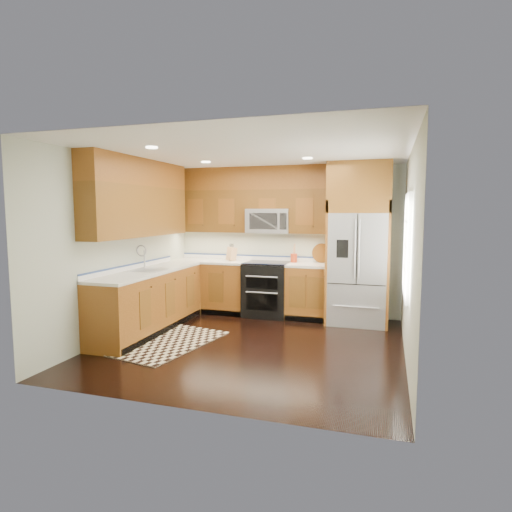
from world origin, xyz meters
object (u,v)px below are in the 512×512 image
(rug, at_px, (168,342))
(utensil_crock, at_px, (294,256))
(knife_block, at_px, (232,254))
(range, at_px, (267,289))
(refrigerator, at_px, (359,244))

(rug, relative_size, utensil_crock, 5.07)
(knife_block, bearing_deg, utensil_crock, 4.03)
(rug, bearing_deg, knife_block, 95.25)
(range, xyz_separation_m, utensil_crock, (0.44, 0.17, 0.58))
(knife_block, xyz_separation_m, utensil_crock, (1.13, 0.08, -0.01))
(utensil_crock, bearing_deg, range, -159.20)
(rug, bearing_deg, refrigerator, 48.75)
(refrigerator, height_order, knife_block, refrigerator)
(range, relative_size, utensil_crock, 2.90)
(range, xyz_separation_m, rug, (-0.89, -1.92, -0.46))
(rug, height_order, knife_block, knife_block)
(range, bearing_deg, knife_block, 172.74)
(utensil_crock, bearing_deg, rug, -122.51)
(knife_block, bearing_deg, range, -7.26)
(range, relative_size, knife_block, 3.08)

